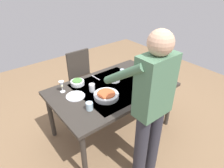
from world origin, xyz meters
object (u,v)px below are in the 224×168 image
(dining_table, at_px, (112,92))
(water_cup_near_left, at_px, (92,88))
(wine_bottle, at_px, (147,67))
(water_cup_near_right, at_px, (89,106))
(chair_near, at_px, (82,75))
(person_server, at_px, (151,105))
(side_bowl_salad, at_px, (77,82))
(side_bowl_bread, at_px, (114,79))
(dinner_plate_near, at_px, (75,96))
(serving_bowl_pasta, at_px, (106,95))
(water_cup_far_left, at_px, (122,72))
(wine_glass_left, at_px, (62,85))

(dining_table, height_order, water_cup_near_left, water_cup_near_left)
(dining_table, relative_size, water_cup_near_left, 15.42)
(wine_bottle, height_order, water_cup_near_right, wine_bottle)
(chair_near, bearing_deg, person_server, 83.28)
(side_bowl_salad, distance_m, side_bowl_bread, 0.50)
(side_bowl_salad, distance_m, dinner_plate_near, 0.28)
(dining_table, height_order, dinner_plate_near, dinner_plate_near)
(serving_bowl_pasta, distance_m, side_bowl_salad, 0.50)
(serving_bowl_pasta, distance_m, side_bowl_bread, 0.42)
(person_server, distance_m, side_bowl_salad, 1.13)
(serving_bowl_pasta, bearing_deg, dining_table, -144.77)
(water_cup_far_left, xyz_separation_m, serving_bowl_pasta, (0.52, 0.31, -0.01))
(water_cup_near_right, bearing_deg, side_bowl_salad, -106.67)
(water_cup_near_right, height_order, side_bowl_bread, water_cup_near_right)
(water_cup_near_left, height_order, serving_bowl_pasta, water_cup_near_left)
(wine_bottle, xyz_separation_m, dinner_plate_near, (1.11, -0.13, -0.10))
(chair_near, bearing_deg, serving_bowl_pasta, 75.62)
(water_cup_near_right, bearing_deg, side_bowl_bread, -152.17)
(person_server, height_order, dinner_plate_near, person_server)
(wine_glass_left, xyz_separation_m, water_cup_near_right, (-0.07, 0.51, -0.06))
(chair_near, relative_size, water_cup_far_left, 9.58)
(wine_glass_left, distance_m, dinner_plate_near, 0.23)
(water_cup_far_left, bearing_deg, dinner_plate_near, 3.82)
(wine_bottle, height_order, side_bowl_bread, wine_bottle)
(dining_table, xyz_separation_m, chair_near, (-0.06, -0.88, -0.14))
(dinner_plate_near, bearing_deg, side_bowl_bread, -179.67)
(water_cup_near_right, height_order, serving_bowl_pasta, water_cup_near_right)
(water_cup_near_left, relative_size, side_bowl_salad, 0.57)
(chair_near, distance_m, water_cup_near_right, 1.24)
(wine_bottle, xyz_separation_m, wine_glass_left, (1.18, -0.32, -0.01))
(water_cup_far_left, bearing_deg, wine_glass_left, -9.16)
(chair_near, bearing_deg, dinner_plate_near, 54.93)
(dining_table, bearing_deg, serving_bowl_pasta, 35.23)
(wine_bottle, relative_size, dinner_plate_near, 1.29)
(water_cup_far_left, bearing_deg, serving_bowl_pasta, 30.50)
(side_bowl_bread, bearing_deg, side_bowl_salad, -27.05)
(wine_glass_left, relative_size, side_bowl_bread, 0.94)
(water_cup_near_left, bearing_deg, person_server, 98.22)
(dining_table, xyz_separation_m, side_bowl_salad, (0.32, -0.34, 0.10))
(dining_table, bearing_deg, dinner_plate_near, -13.01)
(dining_table, bearing_deg, person_server, 80.14)
(person_server, bearing_deg, water_cup_near_right, -57.80)
(person_server, relative_size, wine_bottle, 5.71)
(side_bowl_salad, bearing_deg, water_cup_near_left, 103.70)
(dinner_plate_near, bearing_deg, water_cup_near_right, 89.74)
(wine_bottle, distance_m, wine_glass_left, 1.22)
(dining_table, height_order, water_cup_far_left, water_cup_far_left)
(dining_table, height_order, wine_bottle, wine_bottle)
(dining_table, height_order, wine_glass_left, wine_glass_left)
(water_cup_near_right, xyz_separation_m, water_cup_far_left, (-0.80, -0.37, 0.00))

